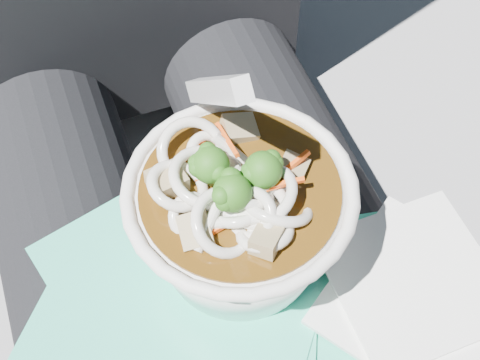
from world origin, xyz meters
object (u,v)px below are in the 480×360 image
object	(u,v)px
stone_ledge	(184,287)
person_body	(179,188)
plastic_bag	(218,305)
udon_bowl	(239,214)
lap	(216,294)

from	to	relation	value
stone_ledge	person_body	bearing A→B (deg)	-90.00
plastic_bag	udon_bowl	size ratio (longest dim) A/B	1.63
lap	person_body	distance (m)	0.10
person_body	plastic_bag	world-z (taller)	person_body
plastic_bag	udon_bowl	world-z (taller)	udon_bowl
stone_ledge	person_body	world-z (taller)	person_body
stone_ledge	udon_bowl	size ratio (longest dim) A/B	5.30
stone_ledge	plastic_bag	xyz separation A→B (m)	(-0.01, -0.19, 0.37)
udon_bowl	person_body	bearing A→B (deg)	99.29
lap	plastic_bag	distance (m)	0.09
stone_ledge	lap	xyz separation A→B (m)	(0.00, -0.15, 0.29)
person_body	udon_bowl	distance (m)	0.15
stone_ledge	lap	size ratio (longest dim) A/B	2.08
lap	udon_bowl	distance (m)	0.14
stone_ledge	person_body	xyz separation A→B (m)	(0.00, -0.06, 0.32)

